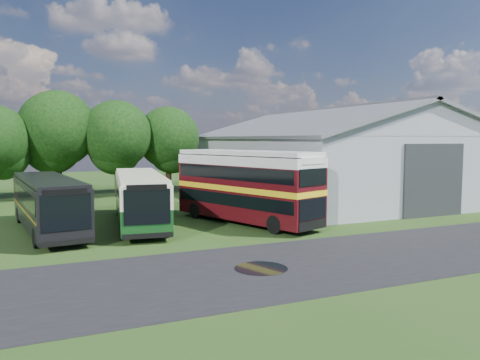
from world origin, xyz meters
name	(u,v)px	position (x,y,z in m)	size (l,w,h in m)	color
ground	(261,250)	(0.00, 0.00, 0.00)	(120.00, 120.00, 0.00)	#213E13
asphalt_road	(351,258)	(3.00, -3.00, 0.00)	(60.00, 8.00, 0.02)	black
puddle	(261,269)	(-1.50, -3.00, 0.00)	(2.20, 2.20, 0.01)	black
storage_shed	(332,152)	(15.00, 15.98, 4.17)	(18.80, 24.80, 8.15)	gray
tree_mid	(57,129)	(-8.00, 24.80, 6.18)	(6.80, 6.80, 9.60)	black
tree_right_a	(117,135)	(-3.00, 23.80, 5.69)	(6.26, 6.26, 8.83)	black
tree_right_b	(168,138)	(2.00, 24.60, 5.44)	(5.98, 5.98, 8.45)	black
shrub_front	(298,221)	(5.60, 6.00, 0.00)	(1.70, 1.70, 1.70)	#194714
shrub_mid	(283,217)	(5.60, 8.00, 0.00)	(1.60, 1.60, 1.60)	#194714
shrub_back	(270,212)	(5.60, 10.00, 0.00)	(1.80, 1.80, 1.80)	#194714
bus_green_single	(140,198)	(-4.03, 8.86, 1.70)	(4.22, 11.83, 3.19)	black
bus_maroon_double	(246,187)	(2.25, 6.84, 2.29)	(6.13, 10.95, 4.58)	black
bus_dark_single	(48,203)	(-9.28, 8.78, 1.66)	(3.96, 11.54, 3.12)	black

